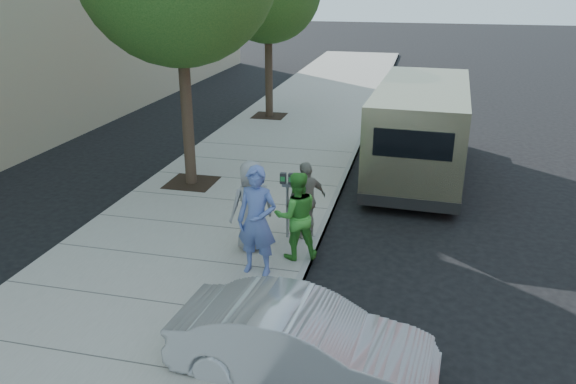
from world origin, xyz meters
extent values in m
plane|color=black|center=(0.00, 0.00, 0.00)|extent=(120.00, 120.00, 0.00)
cube|color=gray|center=(-1.00, 0.00, 0.07)|extent=(5.00, 60.00, 0.15)
cube|color=gray|center=(1.44, 0.00, 0.07)|extent=(0.12, 60.00, 0.16)
cube|color=black|center=(-2.30, 2.40, 0.15)|extent=(1.20, 1.20, 0.01)
cylinder|color=#38281E|center=(-2.30, 2.40, 2.13)|extent=(0.28, 0.28, 3.96)
cube|color=black|center=(-2.30, 10.00, 0.15)|extent=(1.20, 1.20, 0.01)
cylinder|color=#38281E|center=(-2.30, 10.00, 1.91)|extent=(0.28, 0.28, 3.52)
cylinder|color=gray|center=(0.84, -0.14, 0.69)|extent=(0.05, 0.05, 1.09)
cube|color=gray|center=(0.84, -0.14, 1.27)|extent=(0.22, 0.07, 0.08)
cube|color=#2D2D30|center=(0.76, -0.15, 1.41)|extent=(0.12, 0.10, 0.21)
cube|color=#2D2D30|center=(0.92, -0.14, 1.41)|extent=(0.12, 0.10, 0.21)
cube|color=tan|center=(3.30, 4.70, 1.36)|extent=(2.53, 6.18, 2.24)
cube|color=tan|center=(3.45, 8.03, 0.80)|extent=(2.10, 0.71, 0.96)
cube|color=black|center=(3.16, 1.65, 1.75)|extent=(1.69, 0.10, 0.62)
cylinder|color=black|center=(2.40, 6.76, 0.43)|extent=(0.33, 0.87, 0.86)
cylinder|color=black|center=(4.38, 6.67, 0.43)|extent=(0.33, 0.87, 0.86)
cylinder|color=black|center=(2.21, 2.62, 0.43)|extent=(0.33, 0.87, 0.86)
cylinder|color=black|center=(4.19, 2.53, 0.43)|extent=(0.33, 0.87, 0.86)
imported|color=#ADAFB4|center=(2.00, -4.12, 0.58)|extent=(3.61, 1.50, 1.16)
imported|color=#546BB3|center=(0.67, -1.66, 1.14)|extent=(0.76, 0.54, 1.98)
imported|color=green|center=(1.20, -0.94, 0.99)|extent=(1.00, 0.91, 1.68)
imported|color=gray|center=(0.31, -0.77, 1.03)|extent=(1.03, 0.97, 1.77)
imported|color=gray|center=(1.20, -0.02, 0.94)|extent=(0.91, 0.95, 1.58)
camera|label=1|loc=(3.25, -10.17, 5.10)|focal=35.00mm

